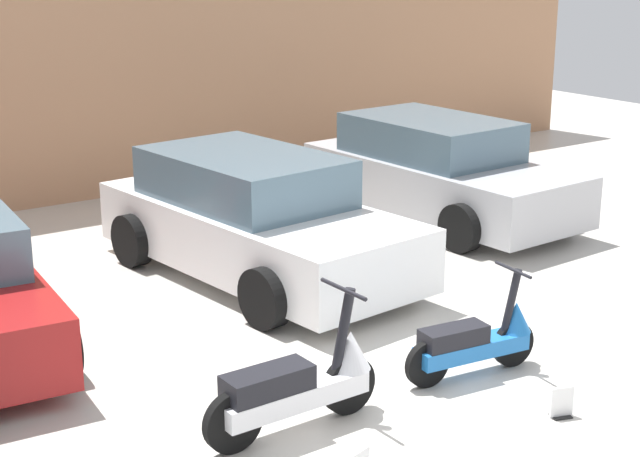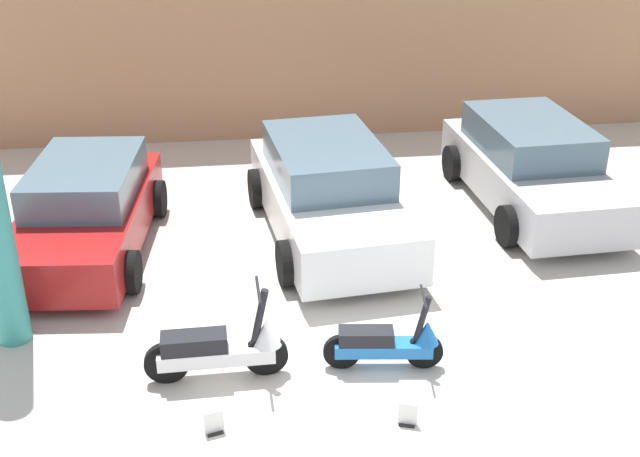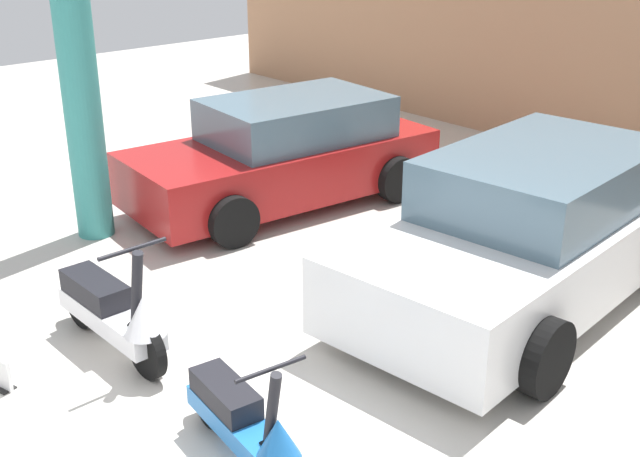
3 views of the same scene
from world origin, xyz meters
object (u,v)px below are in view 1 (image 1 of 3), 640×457
Objects in this scene: scooter_front_left at (300,383)px; car_rear_right at (438,171)px; scooter_front_right at (477,339)px; placard_near_right_scooter at (561,404)px; car_rear_center at (254,219)px.

car_rear_right reaches higher than scooter_front_left.
scooter_front_right is 5.13m from car_rear_right.
placard_near_right_scooter is at bearing -83.03° from scooter_front_right.
car_rear_right is (3.32, 0.66, -0.01)m from car_rear_center.
scooter_front_right is (1.83, -0.05, -0.06)m from scooter_front_left.
scooter_front_left is 3.74m from car_rear_center.
scooter_front_left is at bearing -53.74° from car_rear_right.
car_rear_right is 15.76× the size of placard_near_right_scooter.
scooter_front_right is at bearing -2.35° from car_rear_center.
scooter_front_left is 2.12m from placard_near_right_scooter.
car_rear_right is at bearing 58.30° from placard_near_right_scooter.
car_rear_center reaches higher than scooter_front_left.
car_rear_right is at bearing 38.19° from scooter_front_left.
car_rear_center is at bearing 63.36° from scooter_front_left.
placard_near_right_scooter is (-3.11, -5.04, -0.54)m from car_rear_right.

